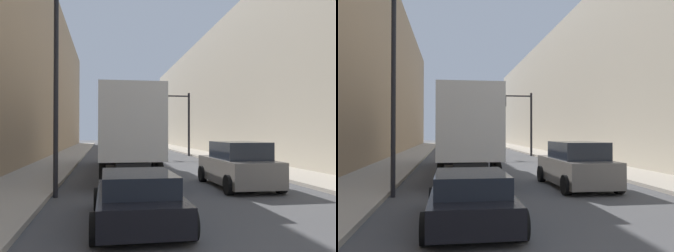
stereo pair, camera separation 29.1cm
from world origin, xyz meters
The scene contains 9 objects.
sidewalk_right centered at (6.24, 30.00, 0.07)m, with size 2.89×80.00×0.15m.
sidewalk_left centered at (-6.24, 30.00, 0.07)m, with size 2.89×80.00×0.15m.
building_right centered at (10.69, 30.00, 6.39)m, with size 6.00×80.00×12.79m.
building_left centered at (-10.69, 30.00, 7.82)m, with size 6.00×80.00×15.64m.
semi_truck centered at (-2.02, 17.92, 2.32)m, with size 2.50×14.10×4.03m.
sedan_car centered at (-2.27, 6.59, 0.60)m, with size 2.11×4.52×1.24m.
suv_car centered at (2.19, 11.86, 0.85)m, with size 2.18×4.84×1.80m.
traffic_signal_gantry centered at (2.71, 31.28, 4.09)m, with size 7.59×0.35×5.80m.
street_lamp centered at (-4.65, 10.58, 4.86)m, with size 0.44×0.44×7.71m.
Camera 1 is at (-3.05, -2.35, 2.18)m, focal length 40.00 mm.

